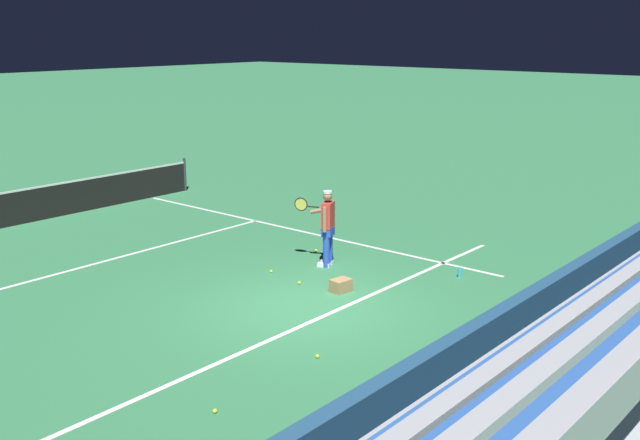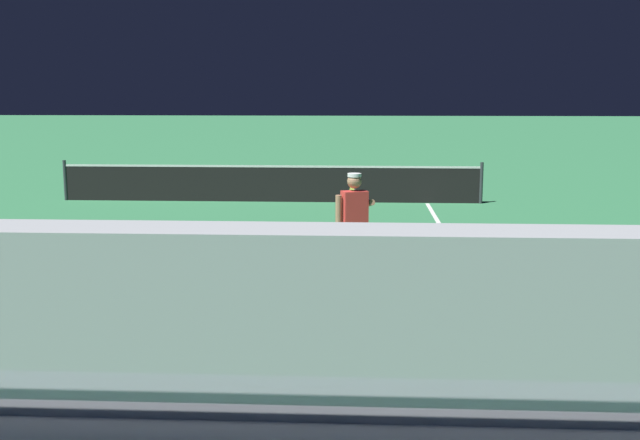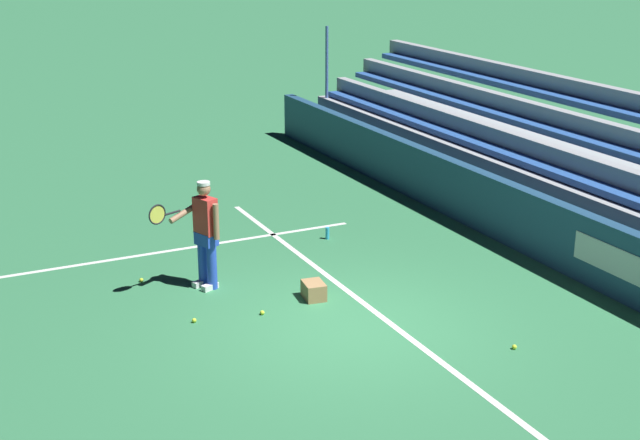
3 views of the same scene
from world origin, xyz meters
name	(u,v)px [view 3 (image 3 of 3)]	position (x,y,z in m)	size (l,w,h in m)	color
ground_plane	(354,326)	(0.00, 0.00, 0.00)	(160.00, 160.00, 0.00)	#337A4C
court_baseline_white	(385,319)	(0.00, -0.50, 0.00)	(12.00, 0.10, 0.01)	white
court_sideline_white	(18,274)	(4.11, 4.00, 0.00)	(0.10, 12.00, 0.01)	white
back_wall_sponsor_board	(583,246)	(-0.01, -4.11, 0.55)	(23.00, 0.25, 1.10)	navy
tennis_player	(204,233)	(2.28, 1.41, 0.89)	(0.58, 1.07, 1.71)	blue
ball_box_cardboard	(314,290)	(1.13, 0.09, 0.13)	(0.40, 0.30, 0.26)	#A87F51
tennis_ball_far_right	(141,280)	(2.93, 2.28, 0.03)	(0.07, 0.07, 0.07)	#CCE533
tennis_ball_midcourt	(514,347)	(-1.59, -1.59, 0.03)	(0.07, 0.07, 0.07)	#CCE533
tennis_ball_toward_net	(194,320)	(1.10, 2.01, 0.03)	(0.07, 0.07, 0.07)	#CCE533
tennis_ball_by_box	(262,313)	(0.92, 1.03, 0.03)	(0.07, 0.07, 0.07)	#CCE533
water_bottle	(327,233)	(3.46, -1.29, 0.11)	(0.07, 0.07, 0.22)	#33B2E5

